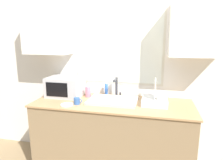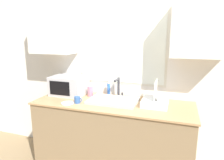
% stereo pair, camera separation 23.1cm
% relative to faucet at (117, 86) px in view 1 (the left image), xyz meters
% --- Properties ---
extents(countertop, '(1.90, 0.71, 0.90)m').
position_rel_faucet_xyz_m(countertop, '(-0.00, -0.21, -0.61)').
color(countertop, '#8C7251').
rests_on(countertop, ground_plane).
extents(wall_back, '(6.00, 0.38, 2.60)m').
position_rel_faucet_xyz_m(wall_back, '(-0.00, 0.12, 0.33)').
color(wall_back, silver).
rests_on(wall_back, ground_plane).
extents(sink_basin, '(0.58, 0.40, 0.03)m').
position_rel_faucet_xyz_m(sink_basin, '(-0.00, -0.20, -0.14)').
color(sink_basin, '#B2B2B7').
rests_on(sink_basin, countertop).
extents(faucet, '(0.08, 0.18, 0.26)m').
position_rel_faucet_xyz_m(faucet, '(0.00, 0.00, 0.00)').
color(faucet, '#333338').
rests_on(faucet, countertop).
extents(microwave, '(0.44, 0.36, 0.26)m').
position_rel_faucet_xyz_m(microwave, '(-0.67, -0.09, -0.03)').
color(microwave, '#B2B2B7').
rests_on(microwave, countertop).
extents(dish_rack, '(0.29, 0.34, 0.29)m').
position_rel_faucet_xyz_m(dish_rack, '(0.50, -0.17, -0.10)').
color(dish_rack, white).
rests_on(dish_rack, countertop).
extents(spray_bottle, '(0.07, 0.07, 0.19)m').
position_rel_faucet_xyz_m(spray_bottle, '(-0.36, -0.07, -0.06)').
color(spray_bottle, '#D8728C').
rests_on(spray_bottle, countertop).
extents(soap_bottle, '(0.04, 0.04, 0.18)m').
position_rel_faucet_xyz_m(soap_bottle, '(-0.15, 0.05, -0.07)').
color(soap_bottle, blue).
rests_on(soap_bottle, countertop).
extents(mug_near_sink, '(0.10, 0.07, 0.08)m').
position_rel_faucet_xyz_m(mug_near_sink, '(-0.39, -0.38, -0.11)').
color(mug_near_sink, '#335999').
rests_on(mug_near_sink, countertop).
extents(small_plate, '(0.15, 0.15, 0.01)m').
position_rel_faucet_xyz_m(small_plate, '(-0.50, -0.44, -0.15)').
color(small_plate, white).
rests_on(small_plate, countertop).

